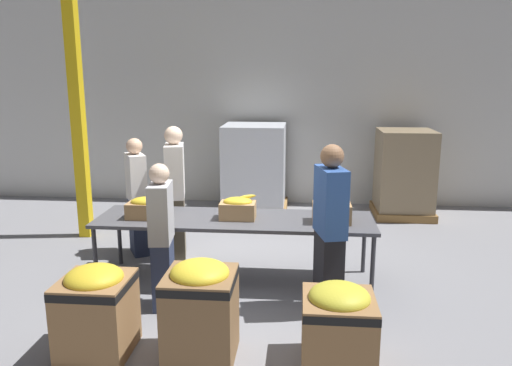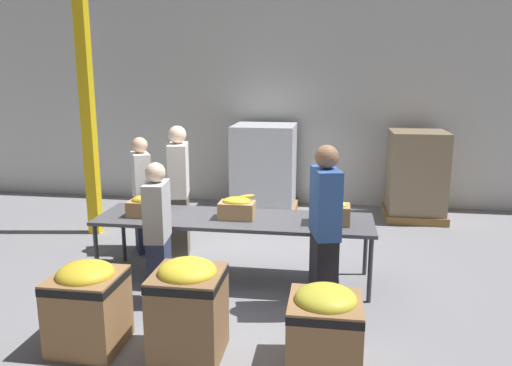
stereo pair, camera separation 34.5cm
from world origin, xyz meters
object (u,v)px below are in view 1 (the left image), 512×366
Objects in this scene: donation_bin_1 at (201,307)px; support_pillar at (77,102)px; volunteer_1 at (330,230)px; volunteer_2 at (137,197)px; donation_bin_2 at (338,323)px; banana_box_0 at (147,207)px; pallet_stack_0 at (404,174)px; banana_box_1 at (238,208)px; pallet_stack_1 at (254,169)px; volunteer_0 at (176,194)px; volunteer_3 at (162,238)px; banana_box_2 at (332,211)px; donation_bin_0 at (96,307)px; sorting_table at (235,222)px.

donation_bin_1 is 4.20m from support_pillar.
volunteer_1 is 1.10× the size of volunteer_2.
volunteer_2 reaches higher than donation_bin_2.
pallet_stack_0 is (3.51, 3.08, -0.16)m from banana_box_0.
banana_box_0 reaches higher than donation_bin_1.
support_pillar reaches higher than volunteer_2.
pallet_stack_0 is at bearing 73.04° from donation_bin_2.
pallet_stack_1 reaches higher than banana_box_1.
volunteer_3 is (0.22, -1.44, -0.11)m from volunteer_0.
donation_bin_0 is (-2.09, -1.60, -0.48)m from banana_box_2.
sorting_table is at bearing -47.46° from volunteer_3.
sorting_table is 1.68m from donation_bin_1.
banana_box_2 is 0.25× the size of volunteer_1.
donation_bin_1 is at bearing 180.00° from donation_bin_2.
volunteer_3 is at bearing -62.03° from banana_box_0.
donation_bin_2 is at bearing -106.96° from pallet_stack_0.
pallet_stack_1 is (1.36, 2.26, -0.03)m from volunteer_2.
banana_box_2 is at bearing -18.32° from volunteer_1.
pallet_stack_0 is 0.96× the size of pallet_stack_1.
banana_box_0 is 0.30× the size of pallet_stack_0.
volunteer_1 is 1.98× the size of donation_bin_1.
donation_bin_2 is at bearing 28.09° from volunteer_0.
volunteer_3 is at bearing 152.34° from donation_bin_2.
banana_box_2 is at bearing 53.73° from donation_bin_1.
donation_bin_0 is 0.52× the size of pallet_stack_1.
donation_bin_1 is at bearing -126.27° from banana_box_2.
volunteer_2 is 2.80m from donation_bin_1.
volunteer_2 is at bearing 118.88° from donation_bin_1.
pallet_stack_0 is (2.50, 2.99, 0.01)m from sorting_table.
banana_box_1 is at bearing 40.35° from volunteer_0.
volunteer_2 is at bearing 151.41° from sorting_table.
banana_box_1 is 0.27× the size of pallet_stack_1.
support_pillar is 2.60× the size of pallet_stack_1.
pallet_stack_1 is (-1.11, 3.71, -0.10)m from volunteer_1.
sorting_table is 3.65× the size of donation_bin_1.
banana_box_1 is at bearing 3.56° from banana_box_0.
volunteer_2 is at bearing -109.92° from volunteer_0.
volunteer_1 is at bearing 42.92° from volunteer_0.
support_pillar is at bearing 149.65° from sorting_table.
donation_bin_0 is (-0.12, -2.35, -0.45)m from volunteer_0.
banana_box_1 is 1.02m from volunteer_3.
donation_bin_0 is at bearing -19.32° from volunteer_2.
volunteer_3 reaches higher than donation_bin_1.
volunteer_1 is 1.55m from donation_bin_1.
volunteer_0 reaches higher than banana_box_0.
volunteer_1 is 3.95m from pallet_stack_0.
sorting_table is 1.96m from donation_bin_0.
donation_bin_1 is 4.70m from pallet_stack_1.
support_pillar reaches higher than volunteer_3.
volunteer_1 is at bearing -32.99° from banana_box_1.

